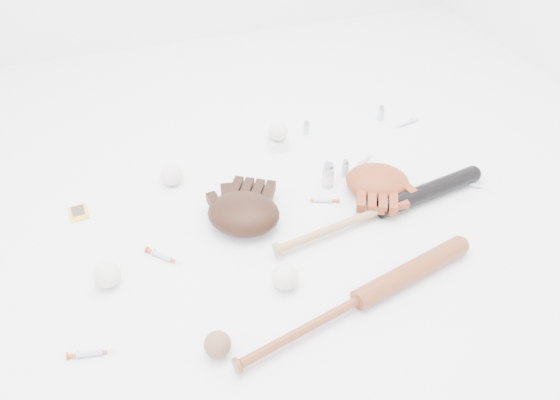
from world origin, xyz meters
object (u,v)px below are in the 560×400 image
object	(u,v)px
bat_wood	(359,300)
glove_dark	(244,213)
pedestal	(278,143)
bat_dark	(382,209)

from	to	relation	value
bat_wood	glove_dark	xyz separation A→B (m)	(-0.22, 0.44, 0.02)
bat_wood	pedestal	distance (m)	0.83
glove_dark	bat_wood	bearing A→B (deg)	-33.54
bat_wood	glove_dark	world-z (taller)	glove_dark
bat_dark	bat_wood	xyz separation A→B (m)	(-0.24, -0.33, -0.00)
bat_dark	glove_dark	xyz separation A→B (m)	(-0.46, 0.11, 0.02)
glove_dark	pedestal	size ratio (longest dim) A/B	3.96
bat_wood	bat_dark	bearing A→B (deg)	40.29
bat_dark	glove_dark	distance (m)	0.47
bat_dark	pedestal	world-z (taller)	bat_dark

